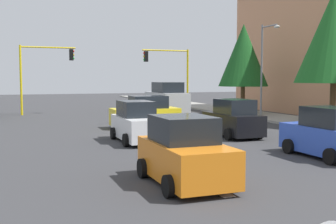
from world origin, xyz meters
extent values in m
plane|color=#353538|center=(0.00, 0.00, 0.00)|extent=(120.00, 120.00, 0.00)
cube|color=gray|center=(-5.00, 10.50, 0.07)|extent=(80.00, 4.00, 0.15)
cube|color=silver|center=(12.30, -3.00, 0.01)|extent=(2.20, 0.36, 0.01)
cone|color=silver|center=(11.00, -3.00, 0.01)|extent=(0.01, 1.10, 1.10)
cylinder|color=yellow|center=(-14.00, -7.50, 2.90)|extent=(0.18, 0.18, 5.80)
cylinder|color=yellow|center=(-14.00, -5.25, 5.65)|extent=(0.12, 4.50, 0.12)
cube|color=black|center=(-14.00, -3.36, 5.07)|extent=(0.36, 0.32, 0.96)
sphere|color=red|center=(-14.00, -3.18, 5.37)|extent=(0.18, 0.18, 0.18)
sphere|color=yellow|center=(-14.00, -3.18, 5.07)|extent=(0.18, 0.18, 0.18)
sphere|color=green|center=(-14.00, -3.18, 4.77)|extent=(0.18, 0.18, 0.18)
cylinder|color=yellow|center=(-14.00, 7.50, 2.89)|extent=(0.18, 0.18, 5.78)
cylinder|color=yellow|center=(-14.00, 5.25, 5.63)|extent=(0.12, 4.50, 0.12)
cube|color=black|center=(-14.00, 3.36, 5.05)|extent=(0.36, 0.32, 0.96)
sphere|color=red|center=(-14.00, 3.18, 5.35)|extent=(0.18, 0.18, 0.18)
sphere|color=yellow|center=(-14.00, 3.18, 5.05)|extent=(0.18, 0.18, 0.18)
sphere|color=green|center=(-14.00, 3.18, 4.75)|extent=(0.18, 0.18, 0.18)
cylinder|color=slate|center=(-4.00, 9.20, 3.50)|extent=(0.14, 0.14, 7.00)
cylinder|color=slate|center=(-3.10, 9.20, 6.80)|extent=(1.80, 0.10, 0.10)
ellipsoid|color=silver|center=(-2.20, 9.20, 6.65)|extent=(0.56, 0.28, 0.20)
cylinder|color=brown|center=(-8.00, 10.00, 1.30)|extent=(0.36, 0.36, 2.59)
cone|color=#19511E|center=(-8.00, 10.00, 4.98)|extent=(4.15, 4.15, 5.18)
cylinder|color=brown|center=(2.00, 10.50, 1.49)|extent=(0.36, 0.36, 2.98)
cone|color=#1E6023|center=(2.00, 10.50, 5.77)|extent=(4.77, 4.77, 5.97)
cube|color=#B2B5BA|center=(-6.46, 2.57, 1.09)|extent=(4.80, 1.90, 1.85)
cube|color=black|center=(-6.22, 2.57, 2.40)|extent=(2.50, 1.67, 0.76)
cylinder|color=black|center=(-7.95, 1.56, 0.30)|extent=(0.60, 0.20, 0.60)
cylinder|color=black|center=(-7.95, 3.58, 0.30)|extent=(0.60, 0.20, 0.60)
cylinder|color=black|center=(-4.97, 1.56, 0.30)|extent=(0.60, 0.20, 0.60)
cylinder|color=black|center=(-4.97, 3.58, 0.30)|extent=(0.60, 0.20, 0.60)
cube|color=yellow|center=(-2.00, -0.49, 0.69)|extent=(1.79, 4.18, 1.05)
cube|color=black|center=(-2.00, -0.28, 1.60)|extent=(1.57, 2.18, 0.76)
cylinder|color=black|center=(-1.05, -1.79, 0.30)|extent=(0.20, 0.60, 0.60)
cylinder|color=black|center=(-2.95, -1.79, 0.30)|extent=(0.20, 0.60, 0.60)
cylinder|color=black|center=(-1.05, 0.81, 0.30)|extent=(0.20, 0.60, 0.60)
cylinder|color=black|center=(-2.95, 0.81, 0.30)|extent=(0.20, 0.60, 0.60)
cube|color=blue|center=(9.86, 3.24, 0.69)|extent=(3.90, 1.72, 1.05)
cube|color=black|center=(10.05, 3.24, 1.60)|extent=(2.03, 1.51, 0.76)
cylinder|color=black|center=(8.65, 2.32, 0.30)|extent=(0.60, 0.20, 0.60)
cylinder|color=black|center=(8.65, 4.16, 0.30)|extent=(0.60, 0.20, 0.60)
cylinder|color=black|center=(11.07, 2.32, 0.30)|extent=(0.60, 0.20, 0.60)
cube|color=orange|center=(11.72, -3.54, 0.69)|extent=(3.72, 1.79, 1.05)
cube|color=black|center=(11.53, -3.54, 1.60)|extent=(1.94, 1.57, 0.76)
cylinder|color=black|center=(12.87, -2.59, 0.30)|extent=(0.60, 0.20, 0.60)
cylinder|color=black|center=(12.87, -4.50, 0.30)|extent=(0.60, 0.20, 0.60)
cylinder|color=black|center=(10.56, -2.59, 0.30)|extent=(0.60, 0.20, 0.60)
cylinder|color=black|center=(10.56, -4.50, 0.30)|extent=(0.60, 0.20, 0.60)
cube|color=white|center=(3.46, -2.60, 0.69)|extent=(4.01, 1.65, 1.05)
cube|color=black|center=(3.26, -2.60, 1.60)|extent=(2.09, 1.45, 0.76)
cylinder|color=black|center=(4.70, -1.72, 0.30)|extent=(0.60, 0.20, 0.60)
cylinder|color=black|center=(4.70, -3.49, 0.30)|extent=(0.60, 0.20, 0.60)
cylinder|color=black|center=(2.21, -1.72, 0.30)|extent=(0.60, 0.20, 0.60)
cylinder|color=black|center=(2.21, -3.49, 0.30)|extent=(0.60, 0.20, 0.60)
cube|color=black|center=(3.38, 2.67, 0.69)|extent=(3.90, 1.70, 1.05)
cube|color=black|center=(3.57, 2.67, 1.60)|extent=(2.03, 1.50, 0.76)
cylinder|color=black|center=(2.17, 1.76, 0.30)|extent=(0.60, 0.20, 0.60)
cylinder|color=black|center=(2.17, 3.58, 0.30)|extent=(0.60, 0.20, 0.60)
cylinder|color=black|center=(4.59, 1.76, 0.30)|extent=(0.60, 0.20, 0.60)
cylinder|color=black|center=(4.59, 3.58, 0.30)|extent=(0.60, 0.20, 0.60)
camera|label=1|loc=(22.80, -8.21, 3.09)|focal=44.77mm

